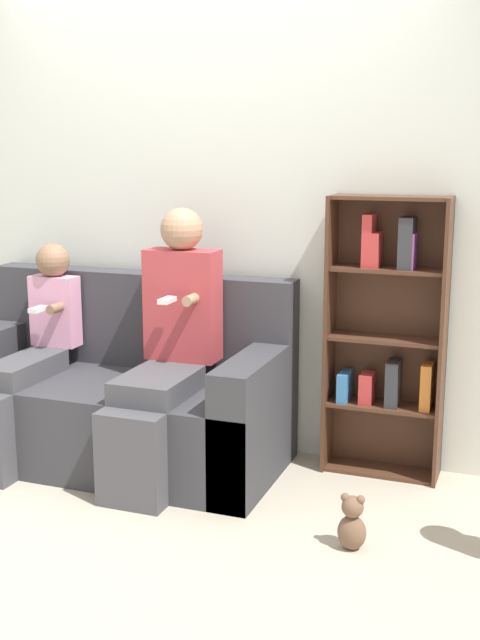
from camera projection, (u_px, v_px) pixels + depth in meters
name	position (u px, v px, depth m)	size (l,w,h in m)	color
ground_plane	(134.00, 506.00, 3.72)	(14.00, 14.00, 0.00)	#B2A893
back_wall	(210.00, 215.00, 4.33)	(10.00, 0.06, 2.55)	silver
couch	(118.00, 400.00, 4.24)	(1.77, 0.82, 0.97)	#38383D
adult_seated	(167.00, 342.00, 3.96)	(0.38, 0.77, 1.34)	#47474C
child_seated	(29.00, 354.00, 4.20)	(0.26, 0.78, 1.13)	#47474C
bookshelf	(387.00, 332.00, 3.99)	(0.58, 0.22, 1.41)	#4C2D1E
teddy_bear	(352.00, 524.00, 3.30)	(0.12, 0.10, 0.24)	brown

